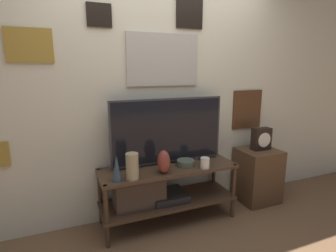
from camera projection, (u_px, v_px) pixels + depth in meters
name	position (u px, v px, depth m)	size (l,w,h in m)	color
ground_plane	(179.00, 234.00, 2.50)	(12.00, 12.00, 0.00)	brown
wall_back	(158.00, 88.00, 2.70)	(6.40, 0.08, 2.70)	beige
media_console	(157.00, 189.00, 2.62)	(1.37, 0.45, 0.59)	#422D1E
television	(168.00, 131.00, 2.65)	(1.18, 0.05, 0.68)	#333338
vase_urn_stoneware	(164.00, 162.00, 2.44)	(0.12, 0.14, 0.22)	brown
vase_tall_ceramic	(132.00, 166.00, 2.30)	(0.11, 0.11, 0.24)	tan
vase_slim_bronze	(117.00, 168.00, 2.26)	(0.09, 0.09, 0.24)	#2D4251
vase_wide_bowl	(186.00, 163.00, 2.64)	(0.18, 0.18, 0.06)	#4C5647
candle_jar	(205.00, 163.00, 2.58)	(0.09, 0.09, 0.11)	silver
side_table	(257.00, 175.00, 3.11)	(0.45, 0.41, 0.63)	#513823
mantel_clock	(261.00, 139.00, 3.04)	(0.23, 0.11, 0.25)	black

